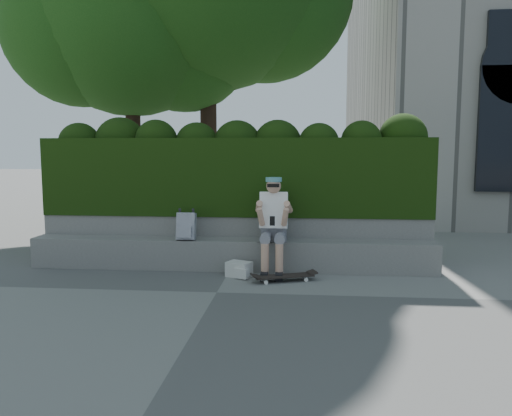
# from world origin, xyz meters

# --- Properties ---
(ground) EXTENTS (80.00, 80.00, 0.00)m
(ground) POSITION_xyz_m (0.00, 0.00, 0.00)
(ground) COLOR slate
(ground) RESTS_ON ground
(bench_ledge) EXTENTS (6.00, 0.45, 0.45)m
(bench_ledge) POSITION_xyz_m (0.00, 1.25, 0.23)
(bench_ledge) COLOR gray
(bench_ledge) RESTS_ON ground
(planter_wall) EXTENTS (6.00, 0.50, 0.75)m
(planter_wall) POSITION_xyz_m (0.00, 1.73, 0.38)
(planter_wall) COLOR gray
(planter_wall) RESTS_ON ground
(hedge) EXTENTS (6.00, 1.00, 1.20)m
(hedge) POSITION_xyz_m (0.00, 1.95, 1.35)
(hedge) COLOR black
(hedge) RESTS_ON planter_wall
(tree_right) EXTENTS (4.29, 4.29, 6.79)m
(tree_right) POSITION_xyz_m (-2.65, 4.78, 4.64)
(tree_right) COLOR black
(tree_right) RESTS_ON ground
(person) EXTENTS (0.40, 0.76, 1.38)m
(person) POSITION_xyz_m (0.65, 1.07, 0.75)
(person) COLOR gray
(person) RESTS_ON ground
(skateboard) EXTENTS (0.82, 0.46, 0.08)m
(skateboard) POSITION_xyz_m (0.82, 0.60, 0.07)
(skateboard) COLOR black
(skateboard) RESTS_ON ground
(backpack_plaid) EXTENTS (0.27, 0.15, 0.40)m
(backpack_plaid) POSITION_xyz_m (-0.65, 1.15, 0.65)
(backpack_plaid) COLOR #B7B7BC
(backpack_plaid) RESTS_ON bench_ledge
(backpack_ground) EXTENTS (0.39, 0.34, 0.21)m
(backpack_ground) POSITION_xyz_m (0.18, 0.81, 0.11)
(backpack_ground) COLOR silver
(backpack_ground) RESTS_ON ground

